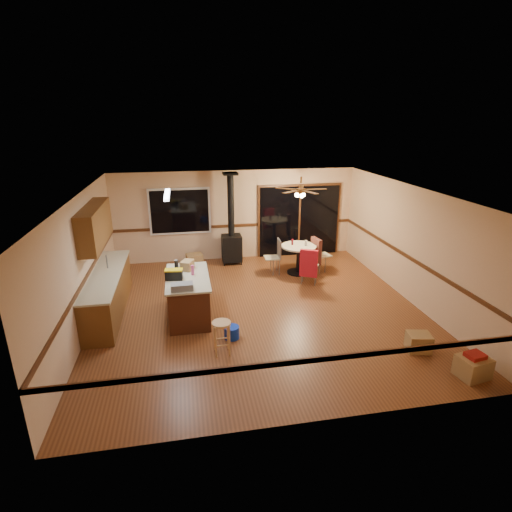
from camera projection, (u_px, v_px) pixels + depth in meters
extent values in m
plane|color=brown|center=(258.00, 310.00, 8.80)|extent=(7.00, 7.00, 0.00)
plane|color=silver|center=(259.00, 192.00, 7.94)|extent=(7.00, 7.00, 0.00)
plane|color=tan|center=(236.00, 215.00, 11.62)|extent=(7.00, 0.00, 7.00)
plane|color=tan|center=(310.00, 341.00, 5.12)|extent=(7.00, 0.00, 7.00)
plane|color=tan|center=(82.00, 265.00, 7.77)|extent=(0.00, 7.00, 7.00)
plane|color=tan|center=(411.00, 245.00, 8.97)|extent=(0.00, 7.00, 7.00)
cube|color=black|center=(180.00, 211.00, 11.23)|extent=(1.72, 0.10, 1.32)
cube|color=black|center=(299.00, 221.00, 11.98)|extent=(2.52, 0.10, 2.10)
cube|color=brown|center=(108.00, 293.00, 8.57)|extent=(0.60, 3.00, 0.86)
cube|color=#BBB391|center=(106.00, 274.00, 8.42)|extent=(0.64, 3.04, 0.04)
cube|color=brown|center=(95.00, 225.00, 8.25)|extent=(0.35, 2.00, 0.80)
cube|color=#462011|center=(189.00, 297.00, 8.40)|extent=(0.80, 1.60, 0.86)
cube|color=#BBB391|center=(187.00, 277.00, 8.25)|extent=(0.88, 1.68, 0.04)
cube|color=black|center=(232.00, 248.00, 11.45)|extent=(0.55, 0.50, 0.75)
cylinder|color=black|center=(231.00, 205.00, 11.03)|extent=(0.18, 0.18, 1.77)
cylinder|color=brown|center=(301.00, 190.00, 10.12)|extent=(0.24, 0.24, 0.10)
cylinder|color=brown|center=(301.00, 180.00, 10.03)|extent=(0.05, 0.05, 0.16)
sphere|color=#FFD88C|center=(301.00, 195.00, 10.16)|extent=(0.16, 0.16, 0.16)
cube|color=white|center=(167.00, 195.00, 7.92)|extent=(0.10, 1.20, 0.04)
cube|color=slate|center=(182.00, 287.00, 7.59)|extent=(0.42, 0.24, 0.13)
cube|color=black|center=(174.00, 275.00, 8.07)|extent=(0.36, 0.21, 0.19)
cube|color=gold|center=(174.00, 270.00, 8.04)|extent=(0.37, 0.22, 0.03)
cube|color=olive|center=(187.00, 265.00, 8.59)|extent=(0.32, 0.37, 0.20)
cylinder|color=black|center=(177.00, 267.00, 8.36)|extent=(0.09, 0.09, 0.28)
cylinder|color=#D84C8C|center=(193.00, 270.00, 8.30)|extent=(0.08, 0.08, 0.21)
cylinder|color=white|center=(176.00, 264.00, 8.68)|extent=(0.07, 0.07, 0.18)
cylinder|color=tan|center=(222.00, 338.00, 7.10)|extent=(0.35, 0.35, 0.62)
cylinder|color=#0D31C2|center=(232.00, 332.00, 7.64)|extent=(0.32, 0.32, 0.24)
cylinder|color=black|center=(298.00, 272.00, 10.86)|extent=(0.59, 0.59, 0.04)
cylinder|color=black|center=(298.00, 259.00, 10.73)|extent=(0.10, 0.10, 0.70)
cylinder|color=#BBB391|center=(299.00, 246.00, 10.61)|extent=(0.94, 0.94, 0.04)
cylinder|color=#590C14|center=(292.00, 242.00, 10.65)|extent=(0.07, 0.07, 0.15)
cylinder|color=beige|center=(306.00, 243.00, 10.57)|extent=(0.08, 0.08, 0.15)
cube|color=tan|center=(272.00, 258.00, 10.69)|extent=(0.41, 0.41, 0.03)
cube|color=slate|center=(279.00, 248.00, 10.63)|extent=(0.04, 0.40, 0.50)
cube|color=tan|center=(310.00, 266.00, 10.08)|extent=(0.54, 0.54, 0.03)
cube|color=slate|center=(309.00, 259.00, 9.83)|extent=(0.37, 0.21, 0.50)
cube|color=#AF141D|center=(309.00, 263.00, 9.84)|extent=(0.44, 0.29, 0.70)
cube|color=tan|center=(322.00, 255.00, 10.88)|extent=(0.47, 0.47, 0.03)
cube|color=slate|center=(317.00, 247.00, 10.73)|extent=(0.11, 0.40, 0.50)
cube|color=#4F261E|center=(316.00, 251.00, 10.76)|extent=(0.18, 0.45, 0.70)
cube|color=olive|center=(195.00, 260.00, 11.30)|extent=(0.49, 0.42, 0.36)
cube|color=olive|center=(473.00, 367.00, 6.49)|extent=(0.53, 0.47, 0.36)
cube|color=olive|center=(419.00, 342.00, 7.23)|extent=(0.46, 0.42, 0.33)
cube|color=maroon|center=(475.00, 355.00, 6.41)|extent=(0.31, 0.28, 0.07)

